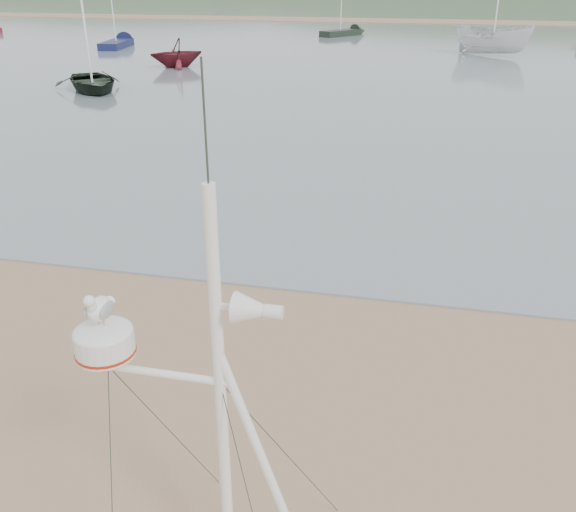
% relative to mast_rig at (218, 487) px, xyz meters
% --- Properties ---
extents(ground, '(560.00, 560.00, 0.00)m').
position_rel_mast_rig_xyz_m(ground, '(-1.63, 1.72, -1.15)').
color(ground, '#89694F').
rests_on(ground, ground).
extents(sandbar, '(560.00, 7.00, 0.07)m').
position_rel_mast_rig_xyz_m(sandbar, '(-1.63, 71.72, -1.07)').
color(sandbar, '#89694F').
rests_on(sandbar, water).
extents(hill_ridge, '(620.00, 180.00, 80.00)m').
position_rel_mast_rig_xyz_m(hill_ridge, '(16.89, 236.72, -20.84)').
color(hill_ridge, '#203314').
rests_on(hill_ridge, ground).
extents(mast_rig, '(2.10, 2.25, 4.75)m').
position_rel_mast_rig_xyz_m(mast_rig, '(0.00, 0.00, 0.00)').
color(mast_rig, white).
rests_on(mast_rig, ground).
extents(boat_dark, '(2.97, 2.65, 4.34)m').
position_rel_mast_rig_xyz_m(boat_dark, '(-14.14, 23.16, 1.06)').
color(boat_dark, black).
rests_on(boat_dark, water).
extents(boat_red, '(2.98, 3.12, 3.12)m').
position_rel_mast_rig_xyz_m(boat_red, '(-13.29, 31.57, 0.45)').
color(boat_red, '#5B141E').
rests_on(boat_red, water).
extents(boat_white, '(2.73, 2.70, 5.33)m').
position_rel_mast_rig_xyz_m(boat_white, '(5.37, 41.37, 1.56)').
color(boat_white, silver).
rests_on(boat_white, water).
extents(sailboat_dark_mid, '(4.10, 5.20, 5.41)m').
position_rel_mast_rig_xyz_m(sailboat_dark_mid, '(-5.90, 53.95, -0.84)').
color(sailboat_dark_mid, black).
rests_on(sailboat_dark_mid, ground).
extents(sailboat_blue_near, '(2.40, 6.00, 5.85)m').
position_rel_mast_rig_xyz_m(sailboat_blue_near, '(-21.83, 41.52, -0.84)').
color(sailboat_blue_near, '#121740').
rests_on(sailboat_blue_near, ground).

